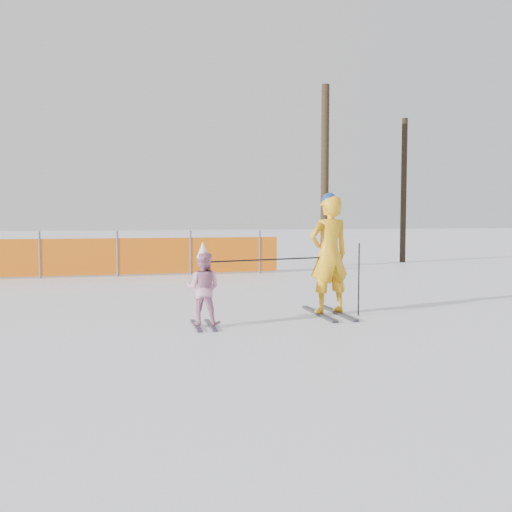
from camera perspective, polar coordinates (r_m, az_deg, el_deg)
The scene contains 6 objects.
ground at distance 8.91m, azimuth 0.75°, elevation -6.65°, with size 120.00×120.00×0.00m, color white.
adult at distance 9.56m, azimuth 7.32°, elevation 0.20°, with size 0.78×1.53×2.03m.
child at distance 8.53m, azimuth -5.31°, elevation -3.19°, with size 0.64×0.90×1.27m.
ski_poles at distance 9.17m, azimuth 4.84°, elevation -1.13°, with size 2.53×0.50×1.21m.
safety_fence at distance 16.26m, azimuth -23.48°, elevation -0.17°, with size 14.54×0.06×1.25m.
tree_trunks at distance 19.62m, azimuth 9.79°, elevation 7.34°, with size 3.58×1.21×5.89m.
Camera 1 is at (-2.14, -8.49, 1.65)m, focal length 40.00 mm.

